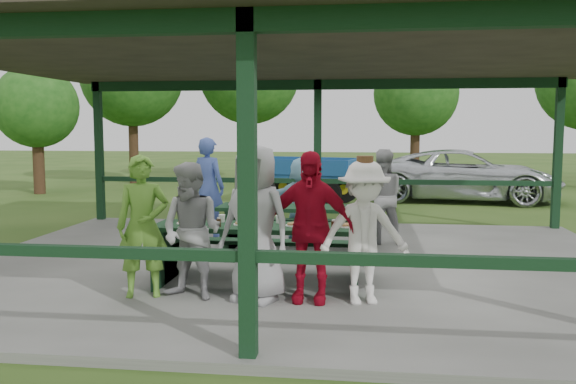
# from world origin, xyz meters

# --- Properties ---
(ground) EXTENTS (90.00, 90.00, 0.00)m
(ground) POSITION_xyz_m (0.00, 0.00, 0.00)
(ground) COLOR #2D4D18
(ground) RESTS_ON ground
(concrete_slab) EXTENTS (10.00, 8.00, 0.10)m
(concrete_slab) POSITION_xyz_m (0.00, 0.00, 0.05)
(concrete_slab) COLOR #61615D
(concrete_slab) RESTS_ON ground
(pavilion_structure) EXTENTS (10.60, 8.60, 3.24)m
(pavilion_structure) POSITION_xyz_m (0.00, 0.00, 3.17)
(pavilion_structure) COLOR black
(pavilion_structure) RESTS_ON concrete_slab
(picnic_table_near) EXTENTS (2.82, 1.39, 0.75)m
(picnic_table_near) POSITION_xyz_m (-0.33, -1.20, 0.58)
(picnic_table_near) COLOR black
(picnic_table_near) RESTS_ON concrete_slab
(picnic_table_far) EXTENTS (2.55, 1.39, 0.75)m
(picnic_table_far) POSITION_xyz_m (-0.09, 0.80, 0.57)
(picnic_table_far) COLOR black
(picnic_table_far) RESTS_ON concrete_slab
(table_setting) EXTENTS (2.36, 0.45, 0.10)m
(table_setting) POSITION_xyz_m (-0.39, -1.19, 0.88)
(table_setting) COLOR white
(table_setting) RESTS_ON picnic_table_near
(contestant_green) EXTENTS (0.71, 0.57, 1.70)m
(contestant_green) POSITION_xyz_m (-1.61, -2.05, 0.95)
(contestant_green) COLOR #57902C
(contestant_green) RESTS_ON concrete_slab
(contestant_grey_left) EXTENTS (0.93, 0.81, 1.61)m
(contestant_grey_left) POSITION_xyz_m (-1.01, -2.08, 0.91)
(contestant_grey_left) COLOR #99999C
(contestant_grey_left) RESTS_ON concrete_slab
(contestant_grey_mid) EXTENTS (1.04, 0.85, 1.83)m
(contestant_grey_mid) POSITION_xyz_m (-0.25, -2.06, 1.01)
(contestant_grey_mid) COLOR #949497
(contestant_grey_mid) RESTS_ON concrete_slab
(contestant_red) EXTENTS (1.05, 0.50, 1.75)m
(contestant_red) POSITION_xyz_m (0.37, -2.01, 0.98)
(contestant_red) COLOR #A4091E
(contestant_red) RESTS_ON concrete_slab
(contestant_white_fedora) EXTENTS (1.18, 0.85, 1.70)m
(contestant_white_fedora) POSITION_xyz_m (1.00, -2.02, 0.92)
(contestant_white_fedora) COLOR silver
(contestant_white_fedora) RESTS_ON concrete_slab
(spectator_lblue) EXTENTS (1.45, 0.98, 1.50)m
(spectator_lblue) POSITION_xyz_m (-0.11, 1.63, 0.85)
(spectator_lblue) COLOR #8BBFD8
(spectator_lblue) RESTS_ON concrete_slab
(spectator_blue) EXTENTS (0.78, 0.65, 1.84)m
(spectator_blue) POSITION_xyz_m (-1.90, 2.07, 1.02)
(spectator_blue) COLOR #3C529E
(spectator_blue) RESTS_ON concrete_slab
(spectator_grey) EXTENTS (0.87, 0.71, 1.65)m
(spectator_grey) POSITION_xyz_m (1.28, 1.74, 0.92)
(spectator_grey) COLOR #959497
(spectator_grey) RESTS_ON concrete_slab
(pickup_truck) EXTENTS (5.64, 3.13, 1.49)m
(pickup_truck) POSITION_xyz_m (3.83, 9.12, 0.75)
(pickup_truck) COLOR silver
(pickup_truck) RESTS_ON ground
(farm_trailer) EXTENTS (3.99, 2.35, 1.38)m
(farm_trailer) POSITION_xyz_m (-0.67, 7.78, 0.69)
(farm_trailer) COLOR navy
(farm_trailer) RESTS_ON ground
(tree_far_left) EXTENTS (3.84, 3.84, 6.01)m
(tree_far_left) POSITION_xyz_m (-7.81, 13.45, 4.07)
(tree_far_left) COLOR #302213
(tree_far_left) RESTS_ON ground
(tree_left) EXTENTS (4.02, 4.02, 6.27)m
(tree_left) POSITION_xyz_m (-3.66, 15.33, 4.25)
(tree_left) COLOR #302213
(tree_left) RESTS_ON ground
(tree_mid) EXTENTS (3.22, 3.22, 5.04)m
(tree_mid) POSITION_xyz_m (2.87, 15.00, 3.41)
(tree_mid) COLOR #302213
(tree_mid) RESTS_ON ground
(tree_edge_left) EXTENTS (2.63, 2.63, 4.12)m
(tree_edge_left) POSITION_xyz_m (-9.42, 9.43, 2.77)
(tree_edge_left) COLOR #302213
(tree_edge_left) RESTS_ON ground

